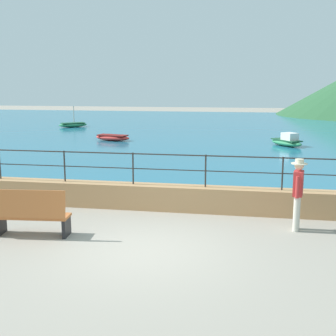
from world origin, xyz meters
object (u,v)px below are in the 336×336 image
object	(u,v)px
bench_main	(31,213)
person_walking	(298,191)
boat_1	(287,141)
boat_2	(73,125)
boat_0	(113,137)

from	to	relation	value
bench_main	person_walking	size ratio (longest dim) A/B	1.00
bench_main	boat_1	bearing A→B (deg)	67.01
boat_1	boat_2	size ratio (longest dim) A/B	1.01
bench_main	boat_0	distance (m)	17.48
bench_main	boat_2	bearing A→B (deg)	110.13
person_walking	boat_0	size ratio (longest dim) A/B	0.71
boat_1	boat_0	bearing A→B (deg)	176.67
person_walking	boat_1	world-z (taller)	person_walking
boat_0	boat_1	world-z (taller)	boat_1
bench_main	boat_1	xyz separation A→B (m)	(7.02, 16.54, -0.23)
bench_main	boat_0	xyz separation A→B (m)	(-3.38, 17.15, -0.30)
person_walking	boat_2	bearing A→B (deg)	122.99
bench_main	boat_2	size ratio (longest dim) A/B	0.74
boat_1	bench_main	bearing A→B (deg)	-112.99
person_walking	boat_2	xyz separation A→B (m)	(-15.26, 23.50, -0.72)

